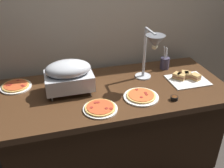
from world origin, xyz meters
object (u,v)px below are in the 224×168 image
object	(u,v)px
pizza_plate_raised_stand	(100,108)
utensil_holder	(165,63)
sauce_cup_near	(174,98)
sandwich_platter	(187,78)
heat_lamp	(153,46)
pizza_plate_front	(16,86)
pizza_plate_center	(141,96)
chafing_dish	(69,75)

from	to	relation	value
pizza_plate_raised_stand	utensil_holder	size ratio (longest dim) A/B	1.08
pizza_plate_raised_stand	sauce_cup_near	world-z (taller)	same
pizza_plate_raised_stand	sandwich_platter	xyz separation A→B (m)	(0.83, 0.24, 0.01)
sandwich_platter	heat_lamp	bearing A→B (deg)	179.42
utensil_holder	pizza_plate_front	bearing A→B (deg)	-179.88
pizza_plate_front	sauce_cup_near	size ratio (longest dim) A/B	4.33
heat_lamp	sandwich_platter	distance (m)	0.47
pizza_plate_center	utensil_holder	xyz separation A→B (m)	(0.40, 0.43, 0.05)
heat_lamp	pizza_plate_front	bearing A→B (deg)	166.61
sandwich_platter	pizza_plate_front	bearing A→B (deg)	169.62
sauce_cup_near	utensil_holder	distance (m)	0.55
pizza_plate_front	sandwich_platter	size ratio (longest dim) A/B	0.77
pizza_plate_raised_stand	heat_lamp	bearing A→B (deg)	26.48
chafing_dish	heat_lamp	xyz separation A→B (m)	(0.66, -0.07, 0.20)
pizza_plate_center	utensil_holder	bearing A→B (deg)	46.95
pizza_plate_front	pizza_plate_raised_stand	bearing A→B (deg)	-39.79
pizza_plate_front	pizza_plate_raised_stand	world-z (taller)	same
heat_lamp	pizza_plate_center	xyz separation A→B (m)	(-0.14, -0.17, -0.34)
pizza_plate_center	pizza_plate_front	bearing A→B (deg)	155.72
pizza_plate_front	pizza_plate_center	distance (m)	1.03
pizza_plate_front	sandwich_platter	bearing A→B (deg)	-10.38
pizza_plate_center	pizza_plate_raised_stand	distance (m)	0.35
chafing_dish	pizza_plate_front	xyz separation A→B (m)	(-0.42, 0.19, -0.14)
sandwich_platter	sauce_cup_near	distance (m)	0.36
pizza_plate_front	pizza_plate_center	xyz separation A→B (m)	(0.94, -0.42, -0.00)
heat_lamp	pizza_plate_front	size ratio (longest dim) A/B	1.82
sauce_cup_near	sandwich_platter	bearing A→B (deg)	45.92
pizza_plate_raised_stand	utensil_holder	world-z (taller)	utensil_holder
sandwich_platter	utensil_holder	xyz separation A→B (m)	(-0.09, 0.26, 0.04)
chafing_dish	utensil_holder	xyz separation A→B (m)	(0.92, 0.19, -0.09)
chafing_dish	utensil_holder	size ratio (longest dim) A/B	1.61
pizza_plate_raised_stand	utensil_holder	distance (m)	0.90
pizza_plate_center	sandwich_platter	xyz separation A→B (m)	(0.48, 0.16, 0.01)
pizza_plate_center	sandwich_platter	distance (m)	0.51
chafing_dish	pizza_plate_raised_stand	xyz separation A→B (m)	(0.18, -0.31, -0.14)
heat_lamp	pizza_plate_raised_stand	world-z (taller)	heat_lamp
chafing_dish	sauce_cup_near	bearing A→B (deg)	-24.03
chafing_dish	pizza_plate_raised_stand	distance (m)	0.38
sandwich_platter	sauce_cup_near	world-z (taller)	sandwich_platter
pizza_plate_raised_stand	chafing_dish	bearing A→B (deg)	119.49
chafing_dish	sauce_cup_near	distance (m)	0.83
chafing_dish	pizza_plate_raised_stand	world-z (taller)	chafing_dish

